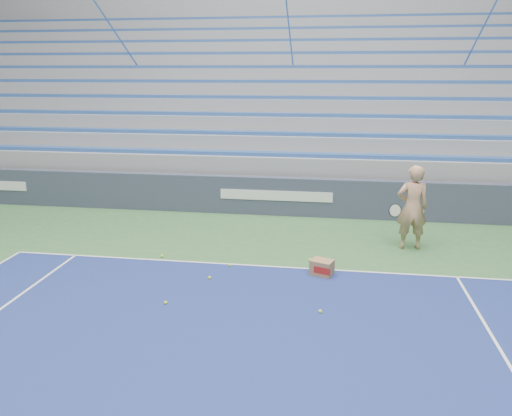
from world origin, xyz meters
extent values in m
cube|color=white|center=(0.00, 11.88, 0.01)|extent=(10.97, 0.05, 0.00)
cube|color=#363D52|center=(0.00, 15.88, 0.55)|extent=(30.00, 0.30, 1.10)
cube|color=white|center=(0.00, 15.72, 0.60)|extent=(3.20, 0.02, 0.28)
cube|color=gray|center=(0.00, 20.43, 0.55)|extent=(30.00, 8.50, 1.10)
cube|color=gray|center=(0.00, 20.43, 1.35)|extent=(30.00, 8.50, 0.50)
cube|color=#2A509A|center=(0.00, 16.56, 1.66)|extent=(29.60, 0.42, 0.11)
cube|color=gray|center=(0.00, 20.86, 1.85)|extent=(30.00, 7.65, 0.50)
cube|color=#2A509A|center=(0.00, 17.41, 2.16)|extent=(29.60, 0.42, 0.11)
cube|color=gray|center=(0.00, 21.28, 2.35)|extent=(30.00, 6.80, 0.50)
cube|color=#2A509A|center=(0.00, 18.26, 2.66)|extent=(29.60, 0.42, 0.11)
cube|color=gray|center=(0.00, 21.71, 2.85)|extent=(30.00, 5.95, 0.50)
cube|color=#2A509A|center=(0.00, 19.11, 3.16)|extent=(29.60, 0.42, 0.11)
cube|color=gray|center=(0.00, 22.13, 3.35)|extent=(30.00, 5.10, 0.50)
cube|color=#2A509A|center=(0.00, 19.96, 3.66)|extent=(29.60, 0.42, 0.11)
cube|color=gray|center=(0.00, 22.56, 3.85)|extent=(30.00, 4.25, 0.50)
cube|color=#2A509A|center=(0.00, 20.81, 4.15)|extent=(29.60, 0.42, 0.11)
cube|color=gray|center=(0.00, 22.98, 4.35)|extent=(30.00, 3.40, 0.50)
cube|color=#2A509A|center=(0.00, 21.66, 4.65)|extent=(29.60, 0.42, 0.11)
cube|color=gray|center=(0.00, 23.41, 4.85)|extent=(30.00, 2.55, 0.50)
cube|color=#2A509A|center=(0.00, 22.51, 5.15)|extent=(29.60, 0.42, 0.11)
cube|color=gray|center=(0.00, 23.84, 5.35)|extent=(30.00, 1.70, 0.50)
cube|color=#2A509A|center=(0.00, 23.36, 5.65)|extent=(29.60, 0.42, 0.11)
cube|color=gray|center=(0.00, 24.26, 5.85)|extent=(30.00, 0.85, 0.50)
cube|color=#2A509A|center=(0.00, 24.21, 6.15)|extent=(29.60, 0.42, 0.11)
cube|color=gray|center=(0.00, 24.98, 3.65)|extent=(31.00, 0.40, 7.30)
cylinder|color=#3669BF|center=(-6.00, 20.43, 4.60)|extent=(0.05, 8.53, 5.04)
cylinder|color=#3669BF|center=(0.00, 20.43, 4.60)|extent=(0.05, 8.53, 5.04)
cylinder|color=#3669BF|center=(6.00, 20.43, 4.60)|extent=(0.05, 8.53, 5.04)
imported|color=tan|center=(3.40, 13.53, 0.99)|extent=(0.77, 0.55, 1.98)
cylinder|color=black|center=(3.05, 13.28, 0.95)|extent=(0.12, 0.27, 0.08)
cylinder|color=beige|center=(2.95, 13.00, 1.05)|extent=(0.29, 0.16, 0.28)
torus|color=black|center=(2.95, 13.00, 1.05)|extent=(0.31, 0.18, 0.30)
cube|color=#916B46|center=(1.41, 11.62, 0.16)|extent=(0.52, 0.45, 0.32)
cube|color=#B21E19|center=(1.41, 11.45, 0.16)|extent=(0.33, 0.13, 0.15)
sphere|color=#C8E42E|center=(-1.32, 9.86, 0.03)|extent=(0.07, 0.07, 0.07)
sphere|color=#C8E42E|center=(1.13, 12.35, 0.03)|extent=(0.07, 0.07, 0.07)
sphere|color=#C8E42E|center=(-0.81, 11.06, 0.03)|extent=(0.07, 0.07, 0.07)
sphere|color=#C8E42E|center=(-0.53, 11.77, 0.03)|extent=(0.07, 0.07, 0.07)
sphere|color=#C8E42E|center=(-2.14, 12.08, 0.03)|extent=(0.07, 0.07, 0.07)
sphere|color=#C8E42E|center=(1.42, 9.93, 0.03)|extent=(0.07, 0.07, 0.07)
camera|label=1|loc=(1.48, 2.06, 4.05)|focal=35.00mm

